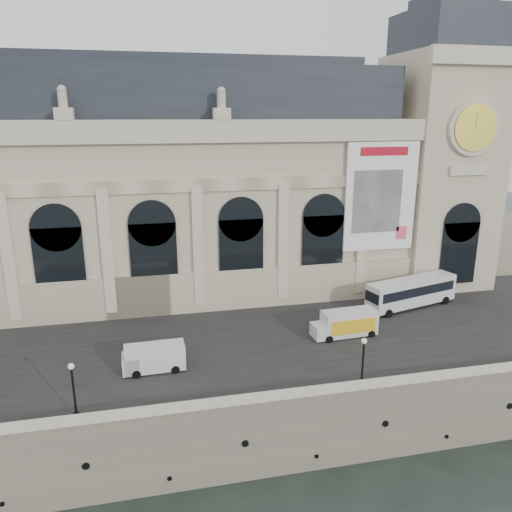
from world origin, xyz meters
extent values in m
plane|color=black|center=(0.00, 0.00, 0.00)|extent=(260.00, 260.00, 0.00)
cube|color=gray|center=(0.00, 35.00, 3.00)|extent=(160.00, 70.00, 6.00)
cube|color=#2D2D2D|center=(0.00, 14.00, 6.03)|extent=(160.00, 24.00, 0.06)
cube|color=gray|center=(0.00, 0.60, 6.55)|extent=(160.00, 1.20, 1.10)
cube|color=beige|center=(0.00, 0.60, 7.15)|extent=(160.00, 1.40, 0.12)
cube|color=#C2B195|center=(-6.00, 31.00, 17.00)|extent=(68.00, 18.00, 22.00)
cube|color=beige|center=(-6.00, 21.85, 8.50)|extent=(68.60, 0.40, 5.00)
cube|color=beige|center=(-6.00, 21.70, 26.80)|extent=(69.00, 0.80, 2.40)
cube|color=beige|center=(-6.00, 21.85, 21.00)|extent=(68.00, 0.30, 1.40)
cube|color=#252931|center=(-6.00, 31.00, 31.00)|extent=(64.00, 15.00, 6.00)
cube|color=#252931|center=(-6.00, 31.00, 34.50)|extent=(56.00, 10.00, 1.20)
cube|color=beige|center=(-19.00, 21.75, 14.00)|extent=(1.20, 0.50, 14.00)
cube|color=black|center=(-14.00, 21.82, 12.50)|extent=(5.20, 0.25, 9.00)
cylinder|color=black|center=(-14.00, 21.82, 17.00)|extent=(5.20, 0.25, 5.20)
cube|color=beige|center=(-9.00, 21.75, 14.00)|extent=(1.20, 0.50, 14.00)
cube|color=black|center=(-4.00, 21.82, 12.50)|extent=(5.20, 0.25, 9.00)
cylinder|color=black|center=(-4.00, 21.82, 17.00)|extent=(5.20, 0.25, 5.20)
cube|color=beige|center=(1.00, 21.75, 14.00)|extent=(1.20, 0.50, 14.00)
cube|color=black|center=(6.00, 21.82, 12.50)|extent=(5.20, 0.25, 9.00)
cylinder|color=black|center=(6.00, 21.82, 17.00)|extent=(5.20, 0.25, 5.20)
cube|color=beige|center=(11.00, 21.75, 14.00)|extent=(1.20, 0.50, 14.00)
cube|color=black|center=(16.00, 21.82, 12.50)|extent=(5.20, 0.25, 9.00)
cylinder|color=black|center=(16.00, 21.82, 17.00)|extent=(5.20, 0.25, 5.20)
cube|color=beige|center=(21.00, 21.75, 14.00)|extent=(1.20, 0.50, 14.00)
cube|color=white|center=(23.00, 21.55, 19.00)|extent=(9.00, 0.35, 13.00)
cube|color=#A80B1D|center=(23.00, 21.35, 24.40)|extent=(6.00, 0.06, 1.00)
cube|color=gray|center=(22.50, 21.35, 18.50)|extent=(6.20, 0.06, 7.50)
cube|color=#DC4D65|center=(26.00, 21.35, 14.50)|extent=(1.40, 0.06, 1.60)
cube|color=#C2B195|center=(34.00, 28.00, 21.00)|extent=(12.00, 14.00, 30.00)
cube|color=beige|center=(34.00, 20.70, 35.00)|extent=(13.00, 0.80, 2.00)
cube|color=#252931|center=(34.00, 28.00, 38.50)|extent=(10.50, 12.50, 5.00)
cube|color=#252931|center=(34.00, 28.00, 41.80)|extent=(7.00, 9.00, 1.80)
cylinder|color=beige|center=(34.00, 20.75, 27.00)|extent=(6.60, 0.50, 6.60)
cylinder|color=black|center=(34.00, 20.45, 27.00)|extent=(5.40, 0.15, 5.40)
cylinder|color=yellow|center=(34.00, 20.38, 27.00)|extent=(5.50, 0.06, 5.50)
cube|color=yellow|center=(34.00, 20.30, 27.90)|extent=(0.14, 0.05, 2.00)
cube|color=yellow|center=(34.60, 20.30, 27.00)|extent=(1.40, 0.05, 0.14)
cube|color=black|center=(34.00, 20.85, 11.50)|extent=(5.00, 0.25, 8.00)
cube|color=silver|center=(26.04, 17.90, 8.02)|extent=(12.36, 5.57, 3.13)
cube|color=black|center=(20.16, 16.33, 8.32)|extent=(0.68, 2.27, 1.21)
cube|color=black|center=(26.38, 16.64, 8.42)|extent=(10.76, 2.94, 1.11)
cube|color=black|center=(25.70, 19.16, 8.42)|extent=(10.76, 2.94, 1.11)
cylinder|color=black|center=(21.97, 15.51, 6.51)|extent=(1.05, 0.55, 1.01)
cylinder|color=black|center=(21.32, 17.95, 6.51)|extent=(1.05, 0.55, 1.01)
cylinder|color=black|center=(30.76, 17.85, 6.51)|extent=(1.05, 0.55, 1.01)
cylinder|color=black|center=(30.11, 20.29, 6.51)|extent=(1.05, 0.55, 1.01)
cube|color=silver|center=(-4.55, 8.89, 7.34)|extent=(5.43, 2.25, 2.29)
cube|color=silver|center=(-6.70, 8.83, 6.99)|extent=(1.56, 2.13, 1.59)
cube|color=black|center=(-7.26, 8.81, 7.54)|extent=(0.11, 1.79, 0.80)
cylinder|color=black|center=(-6.24, 7.80, 6.38)|extent=(0.76, 0.27, 0.76)
cylinder|color=black|center=(-6.30, 9.88, 6.38)|extent=(0.76, 0.27, 0.76)
cylinder|color=black|center=(-2.80, 7.90, 6.38)|extent=(0.76, 0.27, 0.76)
cylinder|color=black|center=(-2.86, 9.98, 6.38)|extent=(0.76, 0.27, 0.76)
cube|color=silver|center=(15.60, 12.06, 7.49)|extent=(5.88, 2.54, 2.59)
cube|color=gold|center=(15.67, 10.93, 7.49)|extent=(4.98, 0.35, 1.53)
cube|color=#A80B1D|center=(15.67, 10.93, 7.49)|extent=(2.87, 0.21, 0.58)
cube|color=silver|center=(12.35, 11.86, 6.91)|extent=(1.66, 2.20, 1.44)
cylinder|color=black|center=(12.99, 10.80, 6.38)|extent=(0.78, 0.31, 0.77)
cylinder|color=black|center=(12.85, 13.00, 6.38)|extent=(0.78, 0.31, 0.77)
cylinder|color=black|center=(17.77, 11.08, 6.38)|extent=(0.78, 0.31, 0.77)
cylinder|color=black|center=(17.64, 13.28, 6.38)|extent=(0.78, 0.31, 0.77)
cylinder|color=black|center=(-10.72, 2.70, 6.22)|extent=(0.47, 0.47, 0.43)
cylinder|color=black|center=(-10.72, 2.70, 8.15)|extent=(0.17, 0.17, 4.30)
sphere|color=beige|center=(-10.72, 2.70, 10.41)|extent=(0.47, 0.47, 0.47)
cylinder|color=black|center=(12.52, 1.89, 6.22)|extent=(0.48, 0.48, 0.43)
cylinder|color=black|center=(12.52, 1.89, 8.16)|extent=(0.17, 0.17, 4.32)
sphere|color=beige|center=(12.52, 1.89, 10.43)|extent=(0.48, 0.48, 0.48)
camera|label=1|loc=(-4.52, -33.09, 28.63)|focal=35.00mm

